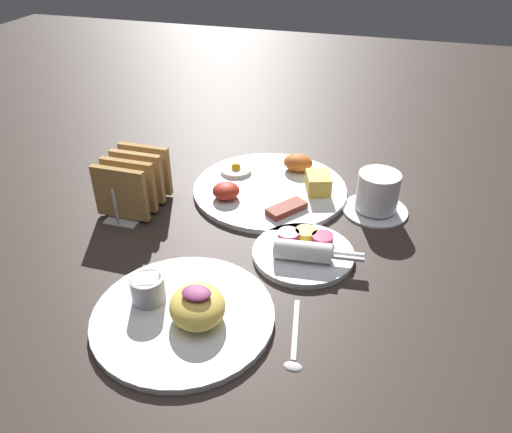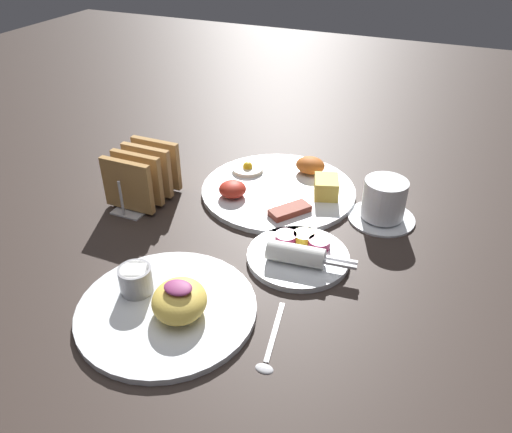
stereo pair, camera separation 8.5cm
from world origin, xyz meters
The scene contains 7 objects.
ground_plane centered at (0.00, 0.00, 0.00)m, with size 3.00×3.00×0.00m, color #332823.
plate_breakfast centered at (0.04, 0.18, 0.01)m, with size 0.30×0.30×0.05m.
plate_condiments centered at (0.14, -0.01, 0.01)m, with size 0.18×0.16×0.04m.
plate_foreground centered at (0.01, -0.19, 0.01)m, with size 0.25×0.25×0.06m.
toast_rack centered at (-0.19, 0.06, 0.05)m, with size 0.10×0.15×0.10m.
coffee_cup centered at (0.24, 0.17, 0.04)m, with size 0.12×0.12×0.08m.
teaspoon centered at (0.17, -0.20, 0.00)m, with size 0.04×0.13×0.01m.
Camera 1 is at (0.25, -0.64, 0.50)m, focal length 35.00 mm.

